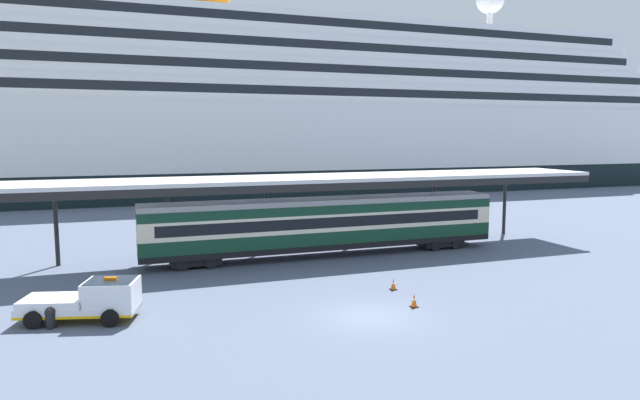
# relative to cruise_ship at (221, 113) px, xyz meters

# --- Properties ---
(ground_plane) EXTENTS (400.00, 400.00, 0.00)m
(ground_plane) POSITION_rel_cruise_ship_xyz_m (-3.02, -57.95, -11.64)
(ground_plane) COLOR slate
(cruise_ship) EXTENTS (162.30, 22.72, 33.42)m
(cruise_ship) POSITION_rel_cruise_ship_xyz_m (0.00, 0.00, 0.00)
(cruise_ship) COLOR black
(cruise_ship) RESTS_ON ground
(platform_canopy) EXTENTS (42.15, 5.97, 5.64)m
(platform_canopy) POSITION_rel_cruise_ship_xyz_m (-0.41, -44.42, -6.25)
(platform_canopy) COLOR silver
(platform_canopy) RESTS_ON ground
(train_carriage) EXTENTS (25.36, 2.81, 4.11)m
(train_carriage) POSITION_rel_cruise_ship_xyz_m (-0.41, -44.85, -9.32)
(train_carriage) COLOR black
(train_carriage) RESTS_ON ground
(service_truck) EXTENTS (5.55, 3.32, 2.02)m
(service_truck) POSITION_rel_cruise_ship_xyz_m (-15.36, -54.08, -10.65)
(service_truck) COLOR white
(service_truck) RESTS_ON ground
(traffic_cone_near) EXTENTS (0.36, 0.36, 0.64)m
(traffic_cone_near) POSITION_rel_cruise_ship_xyz_m (0.14, -54.24, -11.32)
(traffic_cone_near) COLOR black
(traffic_cone_near) RESTS_ON ground
(traffic_cone_mid) EXTENTS (0.36, 0.36, 0.70)m
(traffic_cone_mid) POSITION_rel_cruise_ship_xyz_m (-0.33, -57.39, -11.29)
(traffic_cone_mid) COLOR black
(traffic_cone_mid) RESTS_ON ground
(quay_bollard) EXTENTS (0.48, 0.48, 0.96)m
(quay_bollard) POSITION_rel_cruise_ship_xyz_m (-17.01, -54.63, -11.12)
(quay_bollard) COLOR black
(quay_bollard) RESTS_ON ground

